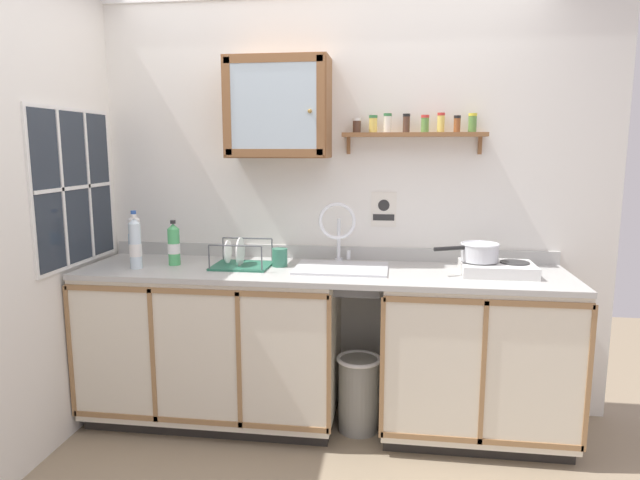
% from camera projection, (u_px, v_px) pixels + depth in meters
% --- Properties ---
extents(floor, '(5.78, 5.78, 0.00)m').
position_uv_depth(floor, '(310.00, 463.00, 2.89)').
color(floor, gray).
rests_on(floor, ground).
extents(back_wall, '(3.38, 0.07, 2.55)m').
position_uv_depth(back_wall, '(329.00, 202.00, 3.43)').
color(back_wall, silver).
rests_on(back_wall, ground).
extents(side_wall_left, '(0.05, 3.54, 2.55)m').
position_uv_depth(side_wall_left, '(8.00, 220.00, 2.65)').
color(side_wall_left, silver).
rests_on(side_wall_left, ground).
extents(lower_cabinet_run, '(1.48, 0.64, 0.91)m').
position_uv_depth(lower_cabinet_run, '(215.00, 345.00, 3.32)').
color(lower_cabinet_run, black).
rests_on(lower_cabinet_run, ground).
extents(lower_cabinet_run_right, '(1.03, 0.64, 0.91)m').
position_uv_depth(lower_cabinet_run_right, '(474.00, 357.00, 3.12)').
color(lower_cabinet_run_right, black).
rests_on(lower_cabinet_run_right, ground).
extents(countertop, '(2.74, 0.66, 0.03)m').
position_uv_depth(countertop, '(321.00, 272.00, 3.16)').
color(countertop, '#B2B2AD').
rests_on(countertop, lower_cabinet_run).
extents(backsplash, '(2.74, 0.02, 0.08)m').
position_uv_depth(backsplash, '(328.00, 252.00, 3.45)').
color(backsplash, '#B2B2AD').
rests_on(backsplash, countertop).
extents(sink, '(0.52, 0.41, 0.49)m').
position_uv_depth(sink, '(341.00, 268.00, 3.18)').
color(sink, silver).
rests_on(sink, countertop).
extents(hot_plate_stove, '(0.39, 0.28, 0.07)m').
position_uv_depth(hot_plate_stove, '(497.00, 269.00, 3.02)').
color(hot_plate_stove, silver).
rests_on(hot_plate_stove, countertop).
extents(saucepan, '(0.36, 0.23, 0.10)m').
position_uv_depth(saucepan, '(479.00, 251.00, 3.04)').
color(saucepan, silver).
rests_on(saucepan, hot_plate_stove).
extents(bottle_soda_green_0, '(0.07, 0.07, 0.26)m').
position_uv_depth(bottle_soda_green_0, '(174.00, 245.00, 3.26)').
color(bottle_soda_green_0, '#4CB266').
rests_on(bottle_soda_green_0, countertop).
extents(bottle_opaque_white_1, '(0.07, 0.07, 0.31)m').
position_uv_depth(bottle_opaque_white_1, '(135.00, 239.00, 3.31)').
color(bottle_opaque_white_1, white).
rests_on(bottle_opaque_white_1, countertop).
extents(bottle_water_clear_2, '(0.07, 0.07, 0.31)m').
position_uv_depth(bottle_water_clear_2, '(135.00, 245.00, 3.16)').
color(bottle_water_clear_2, silver).
rests_on(bottle_water_clear_2, countertop).
extents(dish_rack, '(0.33, 0.28, 0.17)m').
position_uv_depth(dish_rack, '(240.00, 262.00, 3.22)').
color(dish_rack, '#26664C').
rests_on(dish_rack, countertop).
extents(mug, '(0.09, 0.12, 0.11)m').
position_uv_depth(mug, '(280.00, 257.00, 3.23)').
color(mug, '#337259').
rests_on(mug, countertop).
extents(wall_cabinet, '(0.59, 0.30, 0.57)m').
position_uv_depth(wall_cabinet, '(278.00, 108.00, 3.22)').
color(wall_cabinet, brown).
extents(spice_shelf, '(0.82, 0.14, 0.23)m').
position_uv_depth(spice_shelf, '(414.00, 131.00, 3.20)').
color(spice_shelf, brown).
extents(warning_sign, '(0.15, 0.01, 0.21)m').
position_uv_depth(warning_sign, '(384.00, 210.00, 3.36)').
color(warning_sign, silver).
extents(window, '(0.03, 0.79, 0.88)m').
position_uv_depth(window, '(74.00, 188.00, 3.13)').
color(window, '#262D38').
extents(trash_bin, '(0.26, 0.26, 0.44)m').
position_uv_depth(trash_bin, '(358.00, 392.00, 3.20)').
color(trash_bin, gray).
rests_on(trash_bin, ground).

